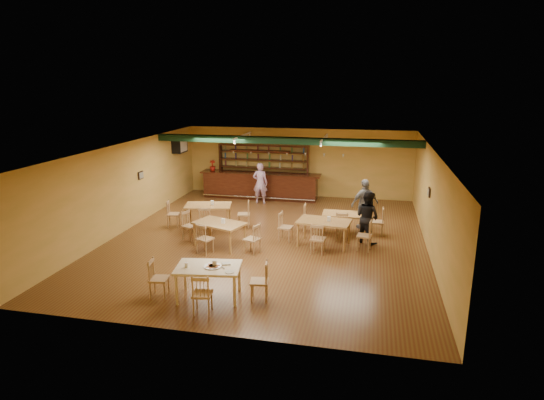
% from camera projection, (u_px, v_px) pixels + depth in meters
% --- Properties ---
extents(floor, '(12.00, 12.00, 0.00)m').
position_uv_depth(floor, '(268.00, 238.00, 15.11)').
color(floor, brown).
rests_on(floor, ground).
extents(ceiling_beam, '(10.00, 0.30, 0.25)m').
position_uv_depth(ceiling_beam, '(285.00, 141.00, 17.03)').
color(ceiling_beam, black).
rests_on(ceiling_beam, ceiling).
extents(track_rail_left, '(0.05, 2.50, 0.05)m').
position_uv_depth(track_rail_left, '(242.00, 136.00, 17.95)').
color(track_rail_left, silver).
rests_on(track_rail_left, ceiling).
extents(track_rail_right, '(0.05, 2.50, 0.05)m').
position_uv_depth(track_rail_right, '(324.00, 138.00, 17.30)').
color(track_rail_right, silver).
rests_on(track_rail_right, ceiling).
extents(ac_unit, '(0.34, 0.70, 0.48)m').
position_uv_depth(ac_unit, '(180.00, 146.00, 19.48)').
color(ac_unit, silver).
rests_on(ac_unit, wall_left).
extents(picture_left, '(0.04, 0.34, 0.28)m').
position_uv_depth(picture_left, '(141.00, 175.00, 16.65)').
color(picture_left, black).
rests_on(picture_left, wall_left).
extents(picture_right, '(0.04, 0.34, 0.28)m').
position_uv_depth(picture_right, '(429.00, 192.00, 14.13)').
color(picture_right, black).
rests_on(picture_right, wall_right).
extents(bar_counter, '(5.26, 0.85, 1.13)m').
position_uv_depth(bar_counter, '(260.00, 185.00, 20.15)').
color(bar_counter, black).
rests_on(bar_counter, ground).
extents(back_bar_hutch, '(4.07, 0.40, 2.28)m').
position_uv_depth(back_bar_hutch, '(264.00, 170.00, 20.60)').
color(back_bar_hutch, black).
rests_on(back_bar_hutch, ground).
extents(poinsettia, '(0.34, 0.34, 0.48)m').
position_uv_depth(poinsettia, '(213.00, 165.00, 20.40)').
color(poinsettia, '#9C170E').
rests_on(poinsettia, bar_counter).
extents(dining_table_a, '(1.76, 1.27, 0.80)m').
position_uv_depth(dining_table_a, '(208.00, 216.00, 16.24)').
color(dining_table_a, olive).
rests_on(dining_table_a, ground).
extents(dining_table_b, '(1.39, 0.85, 0.69)m').
position_uv_depth(dining_table_b, '(343.00, 223.00, 15.58)').
color(dining_table_b, olive).
rests_on(dining_table_b, ground).
extents(dining_table_c, '(1.76, 1.39, 0.77)m').
position_uv_depth(dining_table_c, '(220.00, 234.00, 14.31)').
color(dining_table_c, olive).
rests_on(dining_table_c, ground).
extents(dining_table_d, '(1.72, 1.16, 0.81)m').
position_uv_depth(dining_table_d, '(324.00, 233.00, 14.39)').
color(dining_table_d, olive).
rests_on(dining_table_d, ground).
extents(near_table, '(1.63, 1.18, 0.80)m').
position_uv_depth(near_table, '(209.00, 282.00, 10.89)').
color(near_table, beige).
rests_on(near_table, ground).
extents(pizza_tray, '(0.48, 0.48, 0.01)m').
position_uv_depth(pizza_tray, '(213.00, 266.00, 10.76)').
color(pizza_tray, silver).
rests_on(pizza_tray, near_table).
extents(parmesan_shaker, '(0.08, 0.08, 0.11)m').
position_uv_depth(parmesan_shaker, '(186.00, 265.00, 10.72)').
color(parmesan_shaker, '#EAE5C6').
rests_on(parmesan_shaker, near_table).
extents(napkin_stack, '(0.24, 0.21, 0.03)m').
position_uv_depth(napkin_stack, '(226.00, 264.00, 10.91)').
color(napkin_stack, white).
rests_on(napkin_stack, near_table).
extents(pizza_server, '(0.31, 0.27, 0.00)m').
position_uv_depth(pizza_server, '(220.00, 266.00, 10.78)').
color(pizza_server, silver).
rests_on(pizza_server, pizza_tray).
extents(side_plate, '(0.25, 0.25, 0.01)m').
position_uv_depth(side_plate, '(230.00, 272.00, 10.46)').
color(side_plate, white).
rests_on(side_plate, near_table).
extents(patron_bar, '(0.65, 0.44, 1.72)m').
position_uv_depth(patron_bar, '(260.00, 183.00, 19.26)').
color(patron_bar, '#9851B0').
rests_on(patron_bar, ground).
extents(patron_right_a, '(1.04, 1.02, 1.69)m').
position_uv_depth(patron_right_a, '(367.00, 217.00, 14.53)').
color(patron_right_a, black).
rests_on(patron_right_a, ground).
extents(patron_right_b, '(1.10, 0.88, 1.75)m').
position_uv_depth(patron_right_b, '(365.00, 204.00, 15.92)').
color(patron_right_b, slate).
rests_on(patron_right_b, ground).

